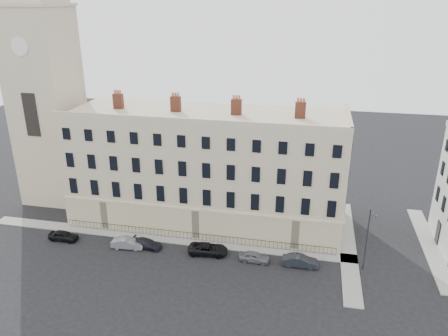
{
  "coord_description": "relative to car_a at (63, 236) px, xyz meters",
  "views": [
    {
      "loc": [
        7.59,
        -41.24,
        28.91
      ],
      "look_at": [
        -3.17,
        10.0,
        8.39
      ],
      "focal_mm": 35.0,
      "sensor_mm": 36.0,
      "label": 1
    }
  ],
  "objects": [
    {
      "name": "car_b",
      "position": [
        8.77,
        -0.03,
        0.02
      ],
      "size": [
        4.11,
        1.71,
        1.32
      ],
      "primitive_type": "imported",
      "rotation": [
        0.0,
        0.0,
        1.65
      ],
      "color": "gray",
      "rests_on": "ground"
    },
    {
      "name": "terrace",
      "position": [
        16.42,
        9.95,
        6.86
      ],
      "size": [
        36.22,
        12.22,
        17.0
      ],
      "color": "beige",
      "rests_on": "ground"
    },
    {
      "name": "car_c",
      "position": [
        11.01,
        0.5,
        -0.07
      ],
      "size": [
        4.13,
        2.14,
        1.14
      ],
      "primitive_type": "imported",
      "rotation": [
        0.0,
        0.0,
        1.43
      ],
      "color": "black",
      "rests_on": "ground"
    },
    {
      "name": "car_f",
      "position": [
        29.76,
        0.36,
        0.04
      ],
      "size": [
        4.14,
        1.53,
        1.35
      ],
      "primitive_type": "imported",
      "rotation": [
        0.0,
        0.0,
        1.59
      ],
      "color": "#20252B",
      "rests_on": "ground"
    },
    {
      "name": "pavement_east_return",
      "position": [
        35.39,
        5.98,
        -0.58
      ],
      "size": [
        2.0,
        24.0,
        0.12
      ],
      "primitive_type": "cube",
      "color": "gray",
      "rests_on": "ground"
    },
    {
      "name": "car_e",
      "position": [
        24.48,
        0.23,
        -0.02
      ],
      "size": [
        3.67,
        1.57,
        1.23
      ],
      "primitive_type": "imported",
      "rotation": [
        0.0,
        0.0,
        1.54
      ],
      "color": "slate",
      "rests_on": "ground"
    },
    {
      "name": "pavement_adjacent",
      "position": [
        45.39,
        7.98,
        -0.58
      ],
      "size": [
        2.0,
        20.0,
        0.12
      ],
      "primitive_type": "cube",
      "color": "gray",
      "rests_on": "ground"
    },
    {
      "name": "car_d",
      "position": [
        18.8,
        0.69,
        0.02
      ],
      "size": [
        4.92,
        2.57,
        1.32
      ],
      "primitive_type": "imported",
      "rotation": [
        0.0,
        0.0,
        1.65
      ],
      "color": "black",
      "rests_on": "ground"
    },
    {
      "name": "pavement_terrace",
      "position": [
        12.39,
        2.98,
        -0.58
      ],
      "size": [
        48.0,
        2.0,
        0.12
      ],
      "primitive_type": "cube",
      "color": "gray",
      "rests_on": "ground"
    },
    {
      "name": "railings",
      "position": [
        16.39,
        3.38,
        -0.09
      ],
      "size": [
        35.0,
        0.04,
        0.96
      ],
      "color": "black",
      "rests_on": "ground"
    },
    {
      "name": "church_tower",
      "position": [
        -7.61,
        11.98,
        18.02
      ],
      "size": [
        8.0,
        8.13,
        44.0
      ],
      "color": "beige",
      "rests_on": "ground"
    },
    {
      "name": "streetlamp",
      "position": [
        36.87,
        1.23,
        3.56
      ],
      "size": [
        0.72,
        1.57,
        7.58
      ],
      "rotation": [
        0.0,
        0.0,
        -0.37
      ],
      "color": "#303036",
      "rests_on": "ground"
    },
    {
      "name": "ground",
      "position": [
        22.39,
        -2.02,
        -0.64
      ],
      "size": [
        160.0,
        160.0,
        0.0
      ],
      "primitive_type": "plane",
      "color": "black",
      "rests_on": "ground"
    },
    {
      "name": "car_a",
      "position": [
        0.0,
        0.0,
        0.0
      ],
      "size": [
        3.78,
        1.55,
        1.28
      ],
      "primitive_type": "imported",
      "rotation": [
        0.0,
        0.0,
        1.58
      ],
      "color": "black",
      "rests_on": "ground"
    }
  ]
}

